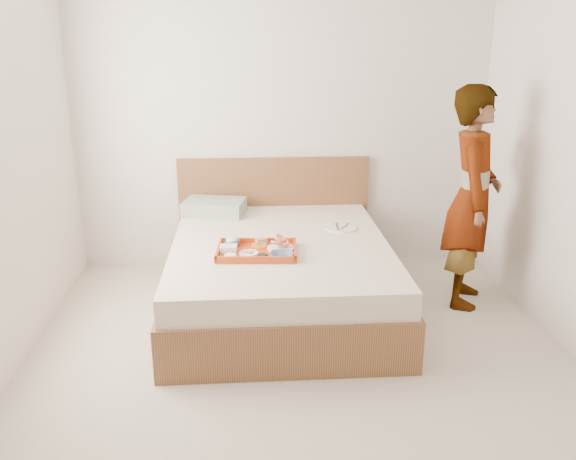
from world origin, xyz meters
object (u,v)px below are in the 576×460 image
at_px(tray, 257,250).
at_px(dinner_plate, 341,228).
at_px(person, 472,198).
at_px(bed, 280,275).

bearing_deg(tray, dinner_plate, 42.02).
bearing_deg(person, bed, 112.05).
distance_m(bed, person, 1.52).
height_order(bed, person, person).
xyz_separation_m(bed, tray, (-0.17, -0.24, 0.29)).
relative_size(tray, person, 0.33).
height_order(bed, dinner_plate, dinner_plate).
bearing_deg(tray, person, 14.09).
height_order(bed, tray, tray).
bearing_deg(bed, dinner_plate, 29.69).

